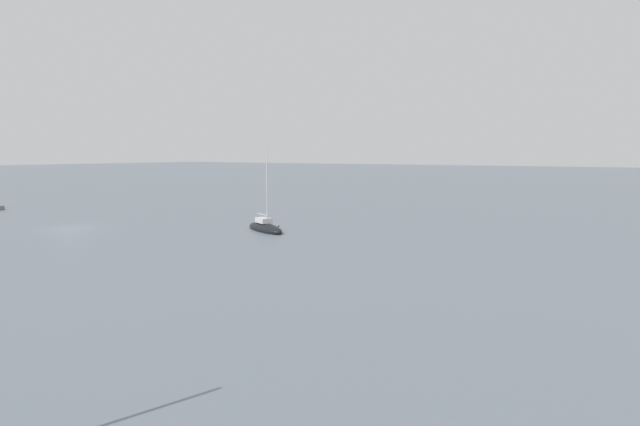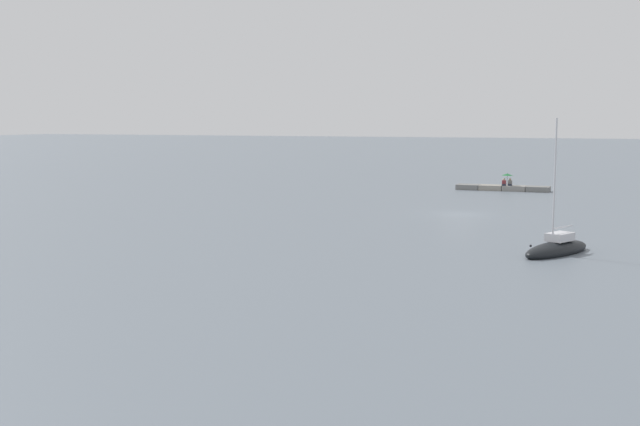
# 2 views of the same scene
# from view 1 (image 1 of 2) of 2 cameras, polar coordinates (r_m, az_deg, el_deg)

# --- Properties ---
(ground_plane) EXTENTS (500.00, 500.00, 0.00)m
(ground_plane) POSITION_cam_1_polar(r_m,az_deg,el_deg) (50.40, -25.99, -1.56)
(ground_plane) COLOR slate
(sailboat_black_mid) EXTENTS (3.78, 5.63, 7.39)m
(sailboat_black_mid) POSITION_cam_1_polar(r_m,az_deg,el_deg) (44.19, -6.11, -1.63)
(sailboat_black_mid) COLOR black
(sailboat_black_mid) RESTS_ON ground_plane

